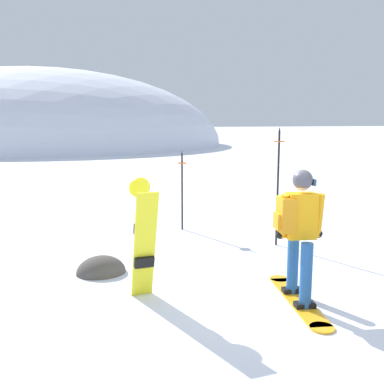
{
  "coord_description": "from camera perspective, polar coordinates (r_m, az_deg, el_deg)",
  "views": [
    {
      "loc": [
        -2.56,
        -4.68,
        2.31
      ],
      "look_at": [
        0.24,
        2.93,
        1.0
      ],
      "focal_mm": 41.29,
      "sensor_mm": 36.0,
      "label": 1
    }
  ],
  "objects": [
    {
      "name": "piste_marker_near",
      "position": [
        9.35,
        -1.29,
        0.95
      ],
      "size": [
        0.2,
        0.2,
        1.69
      ],
      "color": "black",
      "rests_on": "ground"
    },
    {
      "name": "rock_dark",
      "position": [
        7.04,
        -11.65,
        -10.19
      ],
      "size": [
        0.76,
        0.64,
        0.53
      ],
      "color": "#4C4742",
      "rests_on": "ground"
    },
    {
      "name": "spare_snowboard",
      "position": [
        5.72,
        -6.23,
        -6.11
      ],
      "size": [
        0.28,
        0.49,
        1.6
      ],
      "color": "yellow",
      "rests_on": "ground"
    },
    {
      "name": "snowboarder_main",
      "position": [
        5.75,
        13.56,
        -5.09
      ],
      "size": [
        0.67,
        1.8,
        1.71
      ],
      "color": "orange",
      "rests_on": "ground"
    },
    {
      "name": "ground_plane",
      "position": [
        5.82,
        8.02,
        -14.32
      ],
      "size": [
        300.0,
        300.0,
        0.0
      ],
      "primitive_type": "plane",
      "color": "white"
    },
    {
      "name": "piste_marker_far",
      "position": [
        8.26,
        11.05,
        1.62
      ],
      "size": [
        0.2,
        0.2,
        2.2
      ],
      "color": "black",
      "rests_on": "ground"
    },
    {
      "name": "ridge_peak_main",
      "position": [
        44.03,
        -18.61,
        5.71
      ],
      "size": [
        33.65,
        30.29,
        14.1
      ],
      "color": "white",
      "rests_on": "ground"
    }
  ]
}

